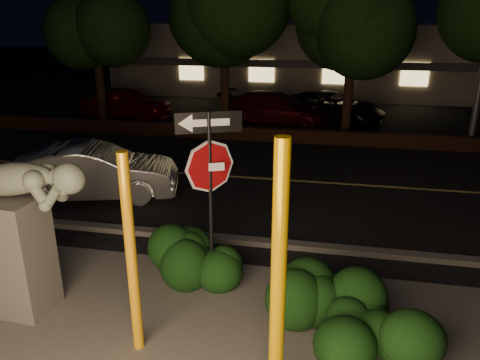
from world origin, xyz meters
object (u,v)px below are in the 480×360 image
parked_car_dark (331,107)px  silver_sedan (94,172)px  yellow_pole_left (131,257)px  yellow_pole_right (278,289)px  signpost (210,167)px  parked_car_darkred (276,109)px  parked_car_red (126,103)px  sculpture (17,220)px

parked_car_dark → silver_sedan: bearing=174.3°
parked_car_dark → yellow_pole_left: bearing=-164.8°
yellow_pole_right → signpost: size_ratio=1.10×
yellow_pole_right → silver_sedan: size_ratio=0.81×
yellow_pole_right → parked_car_dark: yellow_pole_right is taller
yellow_pole_left → signpost: (0.66, 1.79, 0.76)m
yellow_pole_left → signpost: 2.05m
yellow_pole_left → silver_sedan: yellow_pole_left is taller
signpost → parked_car_darkred: signpost is taller
parked_car_red → parked_car_darkred: 6.91m
yellow_pole_left → parked_car_darkred: 14.72m
yellow_pole_left → sculpture: bearing=166.0°
silver_sedan → parked_car_red: (-3.27, 9.35, 0.00)m
sculpture → parked_car_red: (-4.64, 14.19, -0.92)m
yellow_pole_right → parked_car_darkred: bearing=97.1°
signpost → parked_car_darkred: bearing=69.3°
yellow_pole_left → parked_car_darkred: yellow_pole_left is taller
yellow_pole_left → parked_car_darkred: bearing=89.3°
yellow_pole_left → yellow_pole_right: size_ratio=0.86×
sculpture → yellow_pole_left: bearing=-9.7°
silver_sedan → parked_car_darkred: 10.02m
yellow_pole_left → signpost: signpost is taller
sculpture → parked_car_dark: 15.86m
yellow_pole_right → yellow_pole_left: bearing=160.0°
sculpture → signpost: bearing=29.1°
parked_car_dark → signpost: bearing=-163.3°
sculpture → parked_car_darkred: 14.39m
parked_car_red → parked_car_darkred: bearing=-85.9°
signpost → sculpture: 3.09m
yellow_pole_right → signpost: yellow_pole_right is taller
silver_sedan → parked_car_red: bearing=3.5°
yellow_pole_right → sculpture: 4.38m
parked_car_red → parked_car_dark: size_ratio=0.87×
signpost → parked_car_red: bearing=97.0°
parked_car_darkred → parked_car_dark: bearing=-58.7°
yellow_pole_left → sculpture: (-2.09, 0.52, 0.13)m
signpost → parked_car_dark: signpost is taller
sculpture → silver_sedan: sculpture is taller
signpost → parked_car_red: size_ratio=0.76×
yellow_pole_left → signpost: size_ratio=0.95×
yellow_pole_right → parked_car_darkred: yellow_pole_right is taller
signpost → yellow_pole_right: bearing=-83.3°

